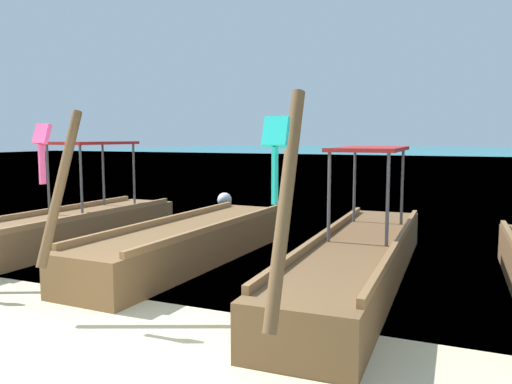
{
  "coord_description": "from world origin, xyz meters",
  "views": [
    {
      "loc": [
        3.36,
        -3.28,
        2.2
      ],
      "look_at": [
        0.0,
        4.33,
        1.31
      ],
      "focal_mm": 36.24,
      "sensor_mm": 36.0,
      "label": 1
    }
  ],
  "objects_px": {
    "longtail_boat_pink_ribbon": "(190,243)",
    "mooring_buoy_near": "(225,200)",
    "longtail_boat_orange_ribbon": "(71,227)",
    "longtail_boat_turquoise_ribbon": "(358,258)"
  },
  "relations": [
    {
      "from": "longtail_boat_orange_ribbon",
      "to": "longtail_boat_turquoise_ribbon",
      "type": "relative_size",
      "value": 0.83
    },
    {
      "from": "longtail_boat_orange_ribbon",
      "to": "longtail_boat_turquoise_ribbon",
      "type": "bearing_deg",
      "value": -2.71
    },
    {
      "from": "longtail_boat_orange_ribbon",
      "to": "mooring_buoy_near",
      "type": "distance_m",
      "value": 6.38
    },
    {
      "from": "longtail_boat_turquoise_ribbon",
      "to": "mooring_buoy_near",
      "type": "distance_m",
      "value": 8.77
    },
    {
      "from": "longtail_boat_pink_ribbon",
      "to": "longtail_boat_turquoise_ribbon",
      "type": "distance_m",
      "value": 3.0
    },
    {
      "from": "longtail_boat_pink_ribbon",
      "to": "mooring_buoy_near",
      "type": "distance_m",
      "value": 7.1
    },
    {
      "from": "longtail_boat_turquoise_ribbon",
      "to": "longtail_boat_orange_ribbon",
      "type": "bearing_deg",
      "value": 177.29
    },
    {
      "from": "mooring_buoy_near",
      "to": "longtail_boat_orange_ribbon",
      "type": "bearing_deg",
      "value": -91.78
    },
    {
      "from": "longtail_boat_pink_ribbon",
      "to": "longtail_boat_orange_ribbon",
      "type": "bearing_deg",
      "value": 176.3
    },
    {
      "from": "longtail_boat_orange_ribbon",
      "to": "longtail_boat_pink_ribbon",
      "type": "bearing_deg",
      "value": -3.7
    }
  ]
}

